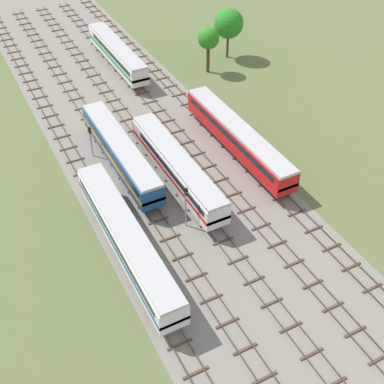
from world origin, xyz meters
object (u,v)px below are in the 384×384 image
object	(u,v)px
diesel_railcar_left_midfar	(120,151)
signal_post_near	(186,202)
passenger_coach_far_left_nearest	(127,237)
diesel_railcar_centre_left_near	(177,166)
diesel_railcar_centre_far	(117,53)
signal_post_nearest	(90,137)
passenger_coach_centre_right_mid	(238,136)

from	to	relation	value
diesel_railcar_left_midfar	signal_post_near	size ratio (longest dim) A/B	3.74
passenger_coach_far_left_nearest	diesel_railcar_centre_left_near	bearing A→B (deg)	40.68
signal_post_near	diesel_railcar_centre_left_near	bearing A→B (deg)	71.32
diesel_railcar_centre_far	signal_post_nearest	size ratio (longest dim) A/B	4.54
passenger_coach_centre_right_mid	diesel_railcar_left_midfar	size ratio (longest dim) A/B	1.07
passenger_coach_far_left_nearest	signal_post_nearest	bearing A→B (deg)	82.50
diesel_railcar_centre_left_near	passenger_coach_centre_right_mid	bearing A→B (deg)	12.08
passenger_coach_far_left_nearest	diesel_railcar_centre_far	bearing A→B (deg)	70.43
signal_post_near	diesel_railcar_centre_far	bearing A→B (deg)	79.63
diesel_railcar_left_midfar	signal_post_near	world-z (taller)	signal_post_near
diesel_railcar_centre_left_near	signal_post_near	distance (m)	7.52
passenger_coach_far_left_nearest	signal_post_near	bearing A→B (deg)	9.11
passenger_coach_far_left_nearest	passenger_coach_centre_right_mid	bearing A→B (deg)	28.23
diesel_railcar_centre_left_near	diesel_railcar_left_midfar	distance (m)	7.56
diesel_railcar_centre_left_near	signal_post_nearest	xyz separation A→B (m)	(-7.18, 9.95, 0.31)
passenger_coach_far_left_nearest	signal_post_near	xyz separation A→B (m)	(7.18, 1.15, 0.86)
diesel_railcar_left_midfar	signal_post_nearest	world-z (taller)	signal_post_nearest
passenger_coach_centre_right_mid	signal_post_nearest	distance (m)	18.53
passenger_coach_far_left_nearest	diesel_railcar_centre_left_near	xyz separation A→B (m)	(9.58, 8.23, -0.02)
diesel_railcar_left_midfar	signal_post_near	distance (m)	13.18
diesel_railcar_centre_far	signal_post_nearest	distance (m)	25.25
passenger_coach_centre_right_mid	diesel_railcar_left_midfar	xyz separation A→B (m)	(-14.36, 3.80, -0.02)
passenger_coach_far_left_nearest	diesel_railcar_centre_left_near	distance (m)	12.63
diesel_railcar_centre_left_near	signal_post_nearest	size ratio (longest dim) A/B	4.54
diesel_railcar_centre_left_near	diesel_railcar_left_midfar	xyz separation A→B (m)	(-4.79, 5.85, 0.00)
passenger_coach_far_left_nearest	signal_post_near	distance (m)	7.32
diesel_railcar_centre_far	signal_post_nearest	bearing A→B (deg)	-118.30
diesel_railcar_centre_far	signal_post_nearest	world-z (taller)	signal_post_nearest
passenger_coach_far_left_nearest	diesel_railcar_left_midfar	world-z (taller)	same
diesel_railcar_centre_far	passenger_coach_far_left_nearest	bearing A→B (deg)	-109.57
diesel_railcar_left_midfar	passenger_coach_far_left_nearest	bearing A→B (deg)	-108.77
signal_post_nearest	diesel_railcar_centre_left_near	bearing A→B (deg)	-54.18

